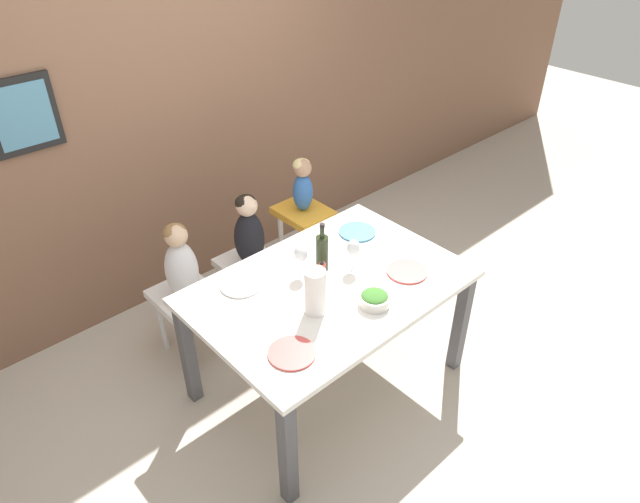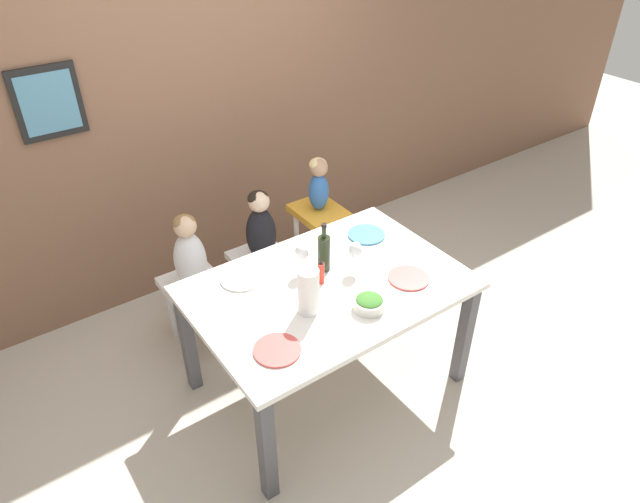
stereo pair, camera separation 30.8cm
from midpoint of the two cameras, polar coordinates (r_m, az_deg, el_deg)
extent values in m
plane|color=#BCB2A3|center=(3.66, -1.64, -12.81)|extent=(14.00, 14.00, 0.00)
cube|color=brown|center=(3.98, -16.72, 13.51)|extent=(10.00, 0.06, 2.70)
cube|color=black|center=(3.60, -29.84, 11.67)|extent=(0.37, 0.02, 0.42)
cube|color=teal|center=(3.59, -29.78, 11.62)|extent=(0.30, 0.00, 0.34)
cube|color=white|center=(3.15, -1.87, -3.63)|extent=(1.49, 1.01, 0.03)
cube|color=#4C4C51|center=(2.89, -6.48, -19.51)|extent=(0.07, 0.07, 0.73)
cube|color=#4C4C51|center=(3.57, 11.50, -7.06)|extent=(0.07, 0.07, 0.73)
cube|color=#4C4C51|center=(3.43, -15.64, -9.87)|extent=(0.07, 0.07, 0.73)
cube|color=#4C4C51|center=(4.01, 1.47, -0.85)|extent=(0.07, 0.07, 0.73)
cylinder|color=silver|center=(3.71, -15.79, -9.21)|extent=(0.04, 0.04, 0.41)
cylinder|color=silver|center=(3.79, -12.22, -7.41)|extent=(0.04, 0.04, 0.41)
cylinder|color=silver|center=(3.90, -17.74, -7.04)|extent=(0.04, 0.04, 0.41)
cylinder|color=silver|center=(3.98, -14.30, -5.39)|extent=(0.04, 0.04, 0.41)
cube|color=white|center=(3.70, -15.55, -4.59)|extent=(0.36, 0.44, 0.05)
cylinder|color=silver|center=(3.88, -9.30, -5.91)|extent=(0.04, 0.04, 0.41)
cylinder|color=silver|center=(3.99, -6.09, -4.23)|extent=(0.04, 0.04, 0.41)
cylinder|color=silver|center=(4.06, -11.48, -4.01)|extent=(0.04, 0.04, 0.41)
cylinder|color=silver|center=(4.17, -8.36, -2.46)|extent=(0.04, 0.04, 0.41)
cube|color=white|center=(3.88, -9.11, -1.49)|extent=(0.36, 0.44, 0.05)
cylinder|color=silver|center=(4.03, -3.96, -1.56)|extent=(0.04, 0.04, 0.64)
cylinder|color=silver|center=(4.15, -1.48, -0.28)|extent=(0.04, 0.04, 0.64)
cylinder|color=silver|center=(4.18, -5.96, -0.16)|extent=(0.04, 0.04, 0.64)
cylinder|color=silver|center=(4.30, -3.51, 1.03)|extent=(0.04, 0.04, 0.64)
cube|color=gold|center=(3.97, -3.91, 3.83)|extent=(0.31, 0.37, 0.05)
ellipsoid|color=silver|center=(3.57, -16.09, -1.85)|extent=(0.20, 0.19, 0.39)
sphere|color=#D6AD89|center=(3.43, -16.74, 1.45)|extent=(0.14, 0.14, 0.14)
ellipsoid|color=olive|center=(3.43, -16.86, 1.80)|extent=(0.14, 0.13, 0.10)
ellipsoid|color=black|center=(3.76, -9.41, 1.21)|extent=(0.20, 0.19, 0.39)
sphere|color=beige|center=(3.63, -9.78, 4.46)|extent=(0.14, 0.14, 0.14)
ellipsoid|color=black|center=(3.62, -9.89, 4.79)|extent=(0.14, 0.13, 0.10)
ellipsoid|color=#3366B2|center=(3.89, -4.00, 5.86)|extent=(0.14, 0.13, 0.27)
sphere|color=tan|center=(3.81, -4.12, 8.27)|extent=(0.12, 0.12, 0.12)
ellipsoid|color=#DBC684|center=(3.81, -4.20, 8.56)|extent=(0.12, 0.12, 0.09)
cylinder|color=#232D19|center=(3.19, -2.55, -0.30)|extent=(0.07, 0.07, 0.22)
cylinder|color=#232D19|center=(3.10, -2.62, 2.00)|extent=(0.03, 0.03, 0.09)
cylinder|color=black|center=(3.08, -2.64, 2.52)|extent=(0.03, 0.03, 0.02)
cylinder|color=white|center=(2.88, -3.54, -4.16)|extent=(0.11, 0.11, 0.26)
cylinder|color=white|center=(3.25, 0.59, -1.72)|extent=(0.06, 0.06, 0.00)
cylinder|color=white|center=(3.23, 0.59, -1.10)|extent=(0.01, 0.01, 0.08)
ellipsoid|color=white|center=(3.17, 0.60, 0.26)|extent=(0.08, 0.08, 0.10)
cylinder|color=white|center=(3.22, -4.65, -2.32)|extent=(0.06, 0.06, 0.00)
cylinder|color=white|center=(3.19, -4.68, -1.69)|extent=(0.01, 0.01, 0.08)
ellipsoid|color=white|center=(3.14, -4.76, -0.33)|extent=(0.08, 0.08, 0.10)
cylinder|color=silver|center=(2.99, 2.53, -4.99)|extent=(0.17, 0.17, 0.06)
ellipsoid|color=#3D752D|center=(2.97, 2.54, -4.58)|extent=(0.14, 0.14, 0.04)
cylinder|color=#D14C47|center=(2.75, -6.08, -10.20)|extent=(0.23, 0.23, 0.01)
cylinder|color=silver|center=(3.18, -10.67, -3.40)|extent=(0.23, 0.23, 0.01)
cylinder|color=teal|center=(3.56, 1.29, 1.90)|extent=(0.23, 0.23, 0.01)
cylinder|color=#D14C47|center=(3.24, 6.01, -2.10)|extent=(0.23, 0.23, 0.01)
cylinder|color=red|center=(3.11, -2.63, -2.27)|extent=(0.04, 0.04, 0.13)
cone|color=black|center=(3.07, -2.66, -1.17)|extent=(0.03, 0.03, 0.02)
camera|label=1|loc=(0.15, -92.86, -2.00)|focal=32.00mm
camera|label=2|loc=(0.15, 87.14, 2.00)|focal=32.00mm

